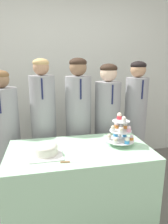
{
  "coord_description": "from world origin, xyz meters",
  "views": [
    {
      "loc": [
        -0.31,
        -1.31,
        1.52
      ],
      "look_at": [
        0.05,
        0.38,
        1.1
      ],
      "focal_mm": 32.0,
      "sensor_mm": 36.0,
      "label": 1
    }
  ],
  "objects_px": {
    "student_1": "(44,131)",
    "round_cake": "(46,149)",
    "cupcake_stand": "(120,131)",
    "student_2": "(78,128)",
    "student_3": "(107,129)",
    "cake_knife": "(71,162)",
    "student_4": "(135,125)",
    "student_0": "(6,139)"
  },
  "relations": [
    {
      "from": "student_3",
      "to": "student_4",
      "type": "height_order",
      "value": "student_4"
    },
    {
      "from": "round_cake",
      "to": "student_4",
      "type": "height_order",
      "value": "student_4"
    },
    {
      "from": "cupcake_stand",
      "to": "student_0",
      "type": "xyz_separation_m",
      "value": [
        -1.13,
        0.58,
        -0.21
      ]
    },
    {
      "from": "cake_knife",
      "to": "student_3",
      "type": "relative_size",
      "value": 0.16
    },
    {
      "from": "cake_knife",
      "to": "student_4",
      "type": "xyz_separation_m",
      "value": [
        0.95,
        0.84,
        -0.02
      ]
    },
    {
      "from": "cupcake_stand",
      "to": "student_2",
      "type": "relative_size",
      "value": 0.19
    },
    {
      "from": "student_2",
      "to": "student_3",
      "type": "xyz_separation_m",
      "value": [
        0.36,
        -0.0,
        -0.03
      ]
    },
    {
      "from": "student_4",
      "to": "student_3",
      "type": "bearing_deg",
      "value": 180.0
    },
    {
      "from": "round_cake",
      "to": "student_0",
      "type": "distance_m",
      "value": 0.8
    },
    {
      "from": "student_2",
      "to": "student_3",
      "type": "height_order",
      "value": "student_2"
    },
    {
      "from": "round_cake",
      "to": "student_3",
      "type": "relative_size",
      "value": 0.18
    },
    {
      "from": "round_cake",
      "to": "cupcake_stand",
      "type": "height_order",
      "value": "cupcake_stand"
    },
    {
      "from": "student_3",
      "to": "cake_knife",
      "type": "bearing_deg",
      "value": -124.61
    },
    {
      "from": "cupcake_stand",
      "to": "student_0",
      "type": "relative_size",
      "value": 0.21
    },
    {
      "from": "student_0",
      "to": "round_cake",
      "type": "bearing_deg",
      "value": -57.12
    },
    {
      "from": "student_0",
      "to": "student_4",
      "type": "distance_m",
      "value": 1.57
    },
    {
      "from": "round_cake",
      "to": "cupcake_stand",
      "type": "xyz_separation_m",
      "value": [
        0.7,
        0.09,
        0.08
      ]
    },
    {
      "from": "cupcake_stand",
      "to": "student_3",
      "type": "xyz_separation_m",
      "value": [
        0.06,
        0.58,
        -0.17
      ]
    },
    {
      "from": "cake_knife",
      "to": "student_0",
      "type": "xyz_separation_m",
      "value": [
        -0.62,
        0.84,
        -0.08
      ]
    },
    {
      "from": "round_cake",
      "to": "student_3",
      "type": "xyz_separation_m",
      "value": [
        0.76,
        0.67,
        -0.09
      ]
    },
    {
      "from": "student_1",
      "to": "student_3",
      "type": "height_order",
      "value": "student_1"
    },
    {
      "from": "round_cake",
      "to": "cupcake_stand",
      "type": "distance_m",
      "value": 0.71
    },
    {
      "from": "round_cake",
      "to": "student_1",
      "type": "distance_m",
      "value": 0.67
    },
    {
      "from": "student_0",
      "to": "student_3",
      "type": "xyz_separation_m",
      "value": [
        1.19,
        0.0,
        0.04
      ]
    },
    {
      "from": "student_2",
      "to": "student_4",
      "type": "height_order",
      "value": "student_2"
    },
    {
      "from": "student_1",
      "to": "student_3",
      "type": "xyz_separation_m",
      "value": [
        0.77,
        0.0,
        -0.02
      ]
    },
    {
      "from": "cupcake_stand",
      "to": "student_4",
      "type": "relative_size",
      "value": 0.2
    },
    {
      "from": "student_1",
      "to": "student_4",
      "type": "relative_size",
      "value": 1.02
    },
    {
      "from": "student_1",
      "to": "student_2",
      "type": "distance_m",
      "value": 0.41
    },
    {
      "from": "cake_knife",
      "to": "student_4",
      "type": "relative_size",
      "value": 0.16
    },
    {
      "from": "cupcake_stand",
      "to": "student_0",
      "type": "distance_m",
      "value": 1.29
    },
    {
      "from": "student_0",
      "to": "cake_knife",
      "type": "bearing_deg",
      "value": -53.54
    },
    {
      "from": "cupcake_stand",
      "to": "student_2",
      "type": "height_order",
      "value": "student_2"
    },
    {
      "from": "round_cake",
      "to": "student_1",
      "type": "xyz_separation_m",
      "value": [
        -0.01,
        0.67,
        -0.06
      ]
    },
    {
      "from": "cupcake_stand",
      "to": "student_3",
      "type": "height_order",
      "value": "student_3"
    },
    {
      "from": "cake_knife",
      "to": "cupcake_stand",
      "type": "relative_size",
      "value": 0.82
    },
    {
      "from": "student_1",
      "to": "round_cake",
      "type": "bearing_deg",
      "value": -89.41
    },
    {
      "from": "cupcake_stand",
      "to": "student_3",
      "type": "bearing_deg",
      "value": 83.65
    },
    {
      "from": "student_1",
      "to": "student_2",
      "type": "xyz_separation_m",
      "value": [
        0.41,
        0.0,
        0.01
      ]
    },
    {
      "from": "student_2",
      "to": "student_3",
      "type": "distance_m",
      "value": 0.36
    },
    {
      "from": "round_cake",
      "to": "cake_knife",
      "type": "relative_size",
      "value": 1.09
    },
    {
      "from": "student_0",
      "to": "student_2",
      "type": "distance_m",
      "value": 0.83
    }
  ]
}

